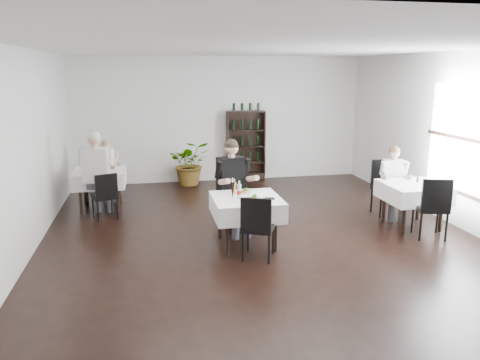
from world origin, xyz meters
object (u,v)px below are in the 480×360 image
wine_shelf (246,147)px  potted_tree (190,163)px  diner_main (233,180)px  main_table (246,207)px

wine_shelf → potted_tree: (-1.38, -0.20, -0.31)m
wine_shelf → diner_main: (-0.99, -3.71, 0.07)m
wine_shelf → potted_tree: wine_shelf is taller
diner_main → wine_shelf: bearing=75.0°
wine_shelf → diner_main: wine_shelf is taller
main_table → potted_tree: bearing=96.7°
main_table → potted_tree: size_ratio=0.97×
main_table → diner_main: 0.68m
potted_tree → diner_main: diner_main is taller
potted_tree → diner_main: size_ratio=0.67×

